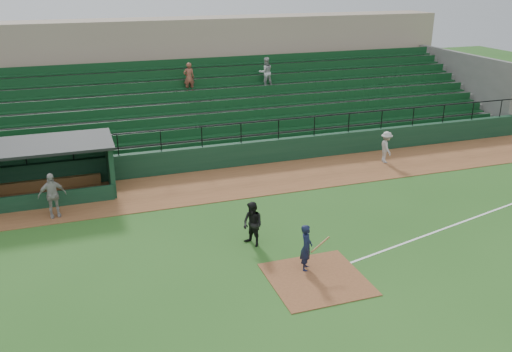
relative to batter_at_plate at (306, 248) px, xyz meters
name	(u,v)px	position (x,y,z in m)	size (l,w,h in m)	color
ground	(304,264)	(0.08, 0.30, -0.81)	(90.00, 90.00, 0.00)	#24521A
warning_track	(235,182)	(0.08, 8.30, -0.79)	(40.00, 4.00, 0.03)	brown
home_plate_dirt	(317,279)	(0.08, -0.70, -0.79)	(3.00, 3.00, 0.03)	brown
foul_line	(475,217)	(8.08, 1.50, -0.80)	(18.00, 0.09, 0.01)	white
stadium_structure	(193,97)	(0.08, 16.76, 1.49)	(38.00, 13.08, 6.40)	#10321E
dugout	(7,168)	(-9.67, 9.86, 0.52)	(8.90, 3.20, 2.42)	#10321E
batter_at_plate	(306,248)	(0.00, 0.00, 0.00)	(1.10, 0.72, 1.61)	black
umpire	(253,224)	(-1.11, 2.19, 0.02)	(0.80, 0.62, 1.65)	black
runner	(386,147)	(8.20, 8.47, 0.04)	(1.05, 0.60, 1.63)	#A59F9A
dugout_player_a	(52,195)	(-7.87, 7.02, 0.14)	(1.07, 0.45, 1.83)	#9F9995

